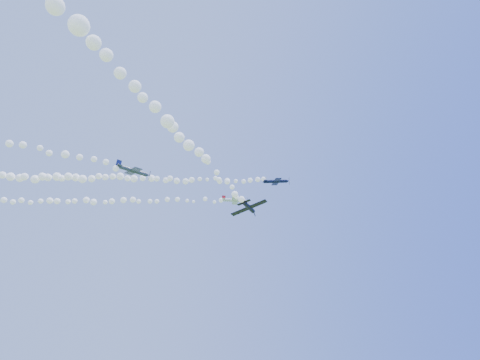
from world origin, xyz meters
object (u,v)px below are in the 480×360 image
object	(u,v)px
plane_navy	(276,181)
plane_grey	(133,171)
plane_white	(235,200)
plane_black	(249,207)

from	to	relation	value
plane_navy	plane_grey	world-z (taller)	plane_navy
plane_white	plane_grey	xyz separation A→B (m)	(-28.52, -14.46, -2.14)
plane_white	plane_black	world-z (taller)	plane_white
plane_white	plane_grey	size ratio (longest dim) A/B	0.91
plane_navy	plane_grey	xyz separation A→B (m)	(-36.03, -3.57, -4.41)
plane_grey	plane_black	xyz separation A→B (m)	(21.64, -13.60, -10.47)
plane_grey	plane_black	bearing A→B (deg)	-44.76
plane_white	plane_navy	size ratio (longest dim) A/B	1.00
plane_navy	plane_grey	size ratio (longest dim) A/B	0.91
plane_navy	plane_black	size ratio (longest dim) A/B	1.17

